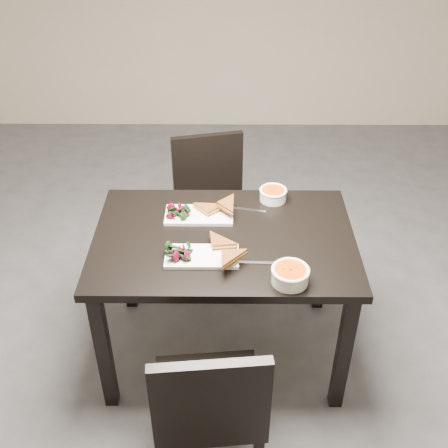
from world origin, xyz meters
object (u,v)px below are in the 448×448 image
at_px(chair_near, 209,405).
at_px(soup_bowl_near, 290,274).
at_px(chair_far, 212,199).
at_px(plate_far, 199,215).
at_px(soup_bowl_far, 273,194).
at_px(table, 224,253).
at_px(plate_near, 202,256).

distance_m(chair_near, soup_bowl_near, 0.60).
height_order(chair_far, plate_far, chair_far).
height_order(chair_near, chair_far, same).
relative_size(chair_near, soup_bowl_far, 6.16).
bearing_deg(table, soup_bowl_near, -48.67).
height_order(table, chair_far, chair_far).
bearing_deg(plate_far, chair_far, 85.57).
relative_size(chair_near, soup_bowl_near, 5.36).
xyz_separation_m(chair_near, soup_bowl_far, (0.29, 1.03, 0.30)).
distance_m(table, plate_near, 0.21).
bearing_deg(chair_far, plate_far, -107.11).
bearing_deg(soup_bowl_far, plate_near, -126.00).
xyz_separation_m(chair_near, chair_far, (-0.03, 1.44, 0.00)).
xyz_separation_m(chair_far, soup_bowl_near, (0.35, -1.03, 0.31)).
distance_m(chair_far, plate_near, 0.92).
bearing_deg(soup_bowl_far, plate_far, -157.52).
distance_m(table, soup_bowl_near, 0.44).
bearing_deg(soup_bowl_near, plate_near, 157.32).
relative_size(chair_near, plate_far, 2.62).
distance_m(plate_near, plate_far, 0.32).
xyz_separation_m(table, soup_bowl_far, (0.24, 0.31, 0.13)).
bearing_deg(table, plate_far, 127.43).
bearing_deg(table, soup_bowl_far, 51.83).
xyz_separation_m(soup_bowl_near, plate_far, (-0.39, 0.47, -0.03)).
bearing_deg(soup_bowl_far, table, -128.17).
bearing_deg(chair_near, chair_far, 85.61).
distance_m(plate_far, soup_bowl_far, 0.40).
relative_size(table, chair_near, 1.41).
height_order(soup_bowl_near, plate_far, soup_bowl_near).
height_order(plate_near, plate_far, same).
distance_m(chair_far, soup_bowl_near, 1.13).
relative_size(soup_bowl_near, plate_far, 0.49).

